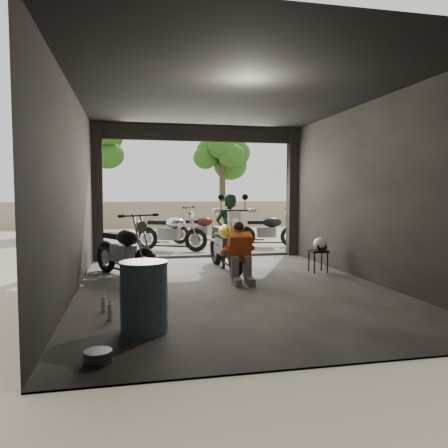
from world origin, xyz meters
name	(u,v)px	position (x,y,z in m)	size (l,w,h in m)	color
ground	(231,287)	(0.00, 0.00, 0.00)	(80.00, 80.00, 0.00)	#7A6D56
garage	(224,211)	(0.00, 0.55, 1.28)	(7.00, 7.13, 3.20)	#2D2B28
boundary_wall	(166,214)	(0.00, 14.00, 0.60)	(18.00, 0.30, 1.20)	gray
tree_left	(97,137)	(-3.00, 12.50, 3.99)	(2.20, 2.20, 5.60)	#382B1E
tree_right	(222,153)	(2.80, 14.00, 3.56)	(2.20, 2.20, 5.00)	#382B1E
main_bike	(225,239)	(0.25, 1.59, 0.65)	(0.80, 1.95, 1.30)	beige
left_bike	(124,246)	(-1.76, 1.24, 0.61)	(0.74, 1.80, 1.22)	black
outside_bike_a	(171,229)	(-0.57, 4.91, 0.62)	(0.75, 1.83, 1.24)	black
outside_bike_b	(201,226)	(0.51, 6.45, 0.55)	(0.67, 1.63, 1.10)	#421510
outside_bike_c	(268,227)	(2.34, 5.24, 0.58)	(0.70, 1.71, 1.16)	black
rider	(228,232)	(0.36, 1.76, 0.78)	(0.57, 0.38, 1.57)	black
mechanic	(241,255)	(0.22, 0.18, 0.52)	(0.53, 0.72, 1.05)	#B44718
stool	(318,254)	(2.00, 0.94, 0.39)	(0.33, 0.33, 0.46)	black
helmet	(320,244)	(2.05, 0.97, 0.58)	(0.26, 0.28, 0.25)	silver
oil_drum	(144,298)	(-1.50, -2.18, 0.41)	(0.53, 0.53, 0.82)	#436271
sign_post	(322,188)	(3.28, 3.61, 1.73)	(0.85, 0.08, 2.55)	black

